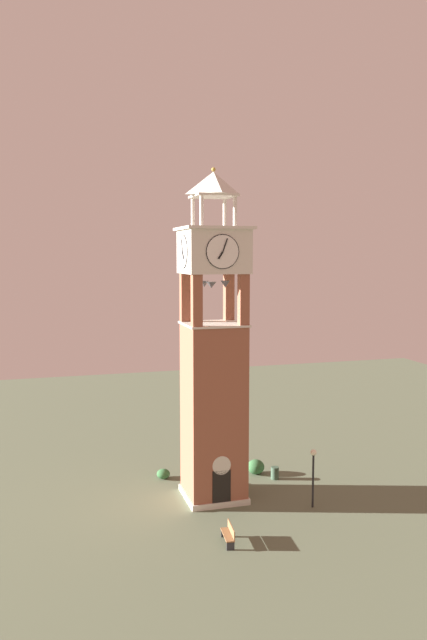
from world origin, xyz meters
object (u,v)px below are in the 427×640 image
at_px(park_bench, 229,534).
at_px(trash_bin, 275,473).
at_px(clock_tower, 214,366).
at_px(lamp_post, 313,467).

relative_size(park_bench, trash_bin, 2.05).
bearing_deg(clock_tower, trash_bin, 20.15).
xyz_separation_m(park_bench, trash_bin, (5.60, 7.59, -0.08)).
bearing_deg(trash_bin, lamp_post, -84.76).
distance_m(lamp_post, trash_bin, 5.19).
relative_size(clock_tower, park_bench, 11.97).
distance_m(park_bench, lamp_post, 6.94).
bearing_deg(trash_bin, clock_tower, -159.85).
bearing_deg(park_bench, lamp_post, 25.18).
xyz_separation_m(clock_tower, park_bench, (-0.90, -5.86, -7.56)).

